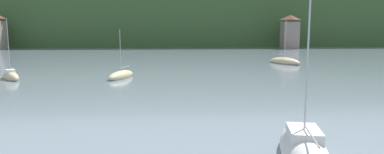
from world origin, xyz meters
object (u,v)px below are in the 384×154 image
at_px(sailboat_far_4, 284,62).
at_px(sailboat_far_7, 11,76).
at_px(shore_building_westcentral, 290,32).
at_px(sailboat_near_3, 303,150).
at_px(sailboat_far_10, 121,76).

bearing_deg(sailboat_far_4, sailboat_far_7, -93.74).
xyz_separation_m(shore_building_westcentral, sailboat_far_4, (-14.46, -39.20, -4.00)).
height_order(sailboat_near_3, sailboat_far_4, sailboat_near_3).
xyz_separation_m(sailboat_far_7, sailboat_far_10, (11.62, 0.17, -0.05)).
xyz_separation_m(sailboat_near_3, sailboat_far_7, (-22.40, 24.36, -0.10)).
bearing_deg(sailboat_far_7, sailboat_far_10, -125.48).
distance_m(sailboat_near_3, sailboat_far_7, 33.10).
xyz_separation_m(shore_building_westcentral, sailboat_far_10, (-37.38, -53.16, -4.05)).
xyz_separation_m(sailboat_far_4, sailboat_far_7, (-34.53, -14.14, 0.00)).
distance_m(shore_building_westcentral, sailboat_near_3, 82.21).
xyz_separation_m(shore_building_westcentral, sailboat_far_7, (-48.99, -53.34, -4.00)).
distance_m(shore_building_westcentral, sailboat_far_4, 41.97).
xyz_separation_m(sailboat_near_3, sailboat_far_4, (12.13, 38.50, -0.11)).
bearing_deg(sailboat_near_3, sailboat_far_10, 35.59).
bearing_deg(shore_building_westcentral, sailboat_far_4, -110.26).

